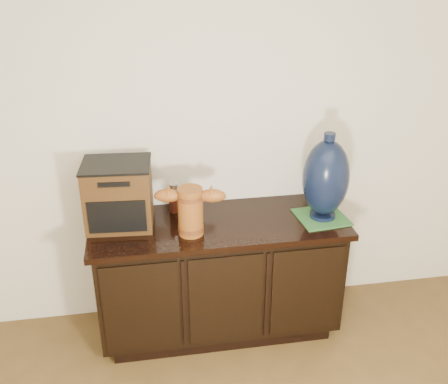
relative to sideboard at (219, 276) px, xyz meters
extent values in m
plane|color=white|center=(0.00, 0.27, 0.91)|extent=(4.50, 0.00, 4.50)
cube|color=black|center=(0.00, 0.00, -0.35)|extent=(1.29, 0.45, 0.08)
cube|color=black|center=(0.00, 0.00, 0.01)|extent=(1.40, 0.50, 0.64)
cube|color=black|center=(0.00, 0.00, 0.35)|extent=(1.46, 0.56, 0.03)
cube|color=black|center=(-0.47, -0.25, 0.01)|extent=(0.41, 0.01, 0.56)
cube|color=black|center=(0.00, -0.25, 0.01)|extent=(0.41, 0.01, 0.56)
cube|color=black|center=(0.47, -0.25, 0.01)|extent=(0.41, 0.01, 0.56)
cylinder|color=#9D551C|center=(-0.17, -0.10, 0.50)|extent=(0.16, 0.16, 0.27)
cylinder|color=#3E1A0C|center=(-0.17, -0.10, 0.40)|extent=(0.16, 0.16, 0.03)
cylinder|color=#3E1A0C|center=(-0.17, -0.10, 0.59)|extent=(0.16, 0.16, 0.03)
ellipsoid|color=#9D551C|center=(-0.28, -0.08, 0.60)|extent=(0.15, 0.09, 0.07)
ellipsoid|color=#9D551C|center=(-0.05, -0.12, 0.60)|extent=(0.15, 0.09, 0.07)
cube|color=#432910|center=(-0.55, 0.07, 0.55)|extent=(0.38, 0.31, 0.36)
cube|color=black|center=(-0.56, -0.08, 0.49)|extent=(0.31, 0.03, 0.18)
cube|color=black|center=(-0.55, 0.07, 0.73)|extent=(0.39, 0.32, 0.01)
cube|color=#2D662F|center=(0.59, -0.05, 0.37)|extent=(0.30, 0.30, 0.01)
cylinder|color=black|center=(0.60, -0.05, 0.39)|extent=(0.15, 0.15, 0.02)
ellipsoid|color=black|center=(0.60, -0.05, 0.62)|extent=(0.29, 0.29, 0.44)
cylinder|color=black|center=(0.60, -0.05, 0.86)|extent=(0.06, 0.06, 0.04)
cylinder|color=#611E10|center=(-0.24, 0.17, 0.45)|extent=(0.06, 0.06, 0.15)
cylinder|color=silver|center=(-0.24, 0.17, 0.54)|extent=(0.06, 0.06, 0.03)
camera|label=1|loc=(-0.40, -2.58, 1.82)|focal=42.00mm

